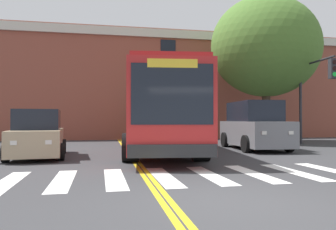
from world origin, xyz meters
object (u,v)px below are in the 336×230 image
at_px(city_bus, 160,111).
at_px(street_tree_curbside_large, 266,47).
at_px(traffic_light_near_corner, 314,85).
at_px(car_tan_near_lane, 38,135).
at_px(car_grey_far_lane, 254,127).

relative_size(city_bus, street_tree_curbside_large, 1.35).
distance_m(city_bus, traffic_light_near_corner, 8.97).
relative_size(traffic_light_near_corner, street_tree_curbside_large, 0.55).
relative_size(car_tan_near_lane, traffic_light_near_corner, 0.86).
xyz_separation_m(city_bus, street_tree_curbside_large, (7.37, 4.06, 4.09)).
xyz_separation_m(city_bus, car_tan_near_lane, (-4.93, -1.46, -1.00)).
bearing_deg(car_grey_far_lane, street_tree_curbside_large, 55.41).
relative_size(city_bus, car_grey_far_lane, 2.44).
relative_size(car_grey_far_lane, street_tree_curbside_large, 0.56).
bearing_deg(car_grey_far_lane, car_tan_near_lane, -170.84).
height_order(traffic_light_near_corner, street_tree_curbside_large, street_tree_curbside_large).
distance_m(car_grey_far_lane, street_tree_curbside_large, 6.85).
bearing_deg(car_tan_near_lane, traffic_light_near_corner, 11.57).
xyz_separation_m(car_grey_far_lane, street_tree_curbside_large, (2.75, 3.99, 4.84)).
height_order(car_tan_near_lane, traffic_light_near_corner, traffic_light_near_corner).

